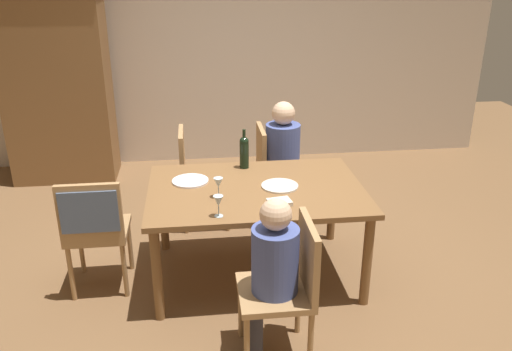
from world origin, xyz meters
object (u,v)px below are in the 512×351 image
object	(u,v)px
armoire_cabinet	(57,82)
chair_left_end	(94,222)
wine_glass_near_left	(218,202)
dinner_plate_host	(190,181)
chair_far_right	(273,167)
wine_glass_centre	(218,184)
wine_bottle_tall_green	(244,151)
person_woman_host	(271,269)
dinner_plate_guest_left	(280,186)
dining_table	(256,198)
chair_far_left	(195,171)
person_man_bearded	(285,153)
chair_near	(289,281)

from	to	relation	value
armoire_cabinet	chair_left_end	world-z (taller)	armoire_cabinet
wine_glass_near_left	dinner_plate_host	size ratio (longest dim) A/B	0.53
chair_far_right	wine_glass_centre	distance (m)	1.25
wine_bottle_tall_green	dinner_plate_host	size ratio (longest dim) A/B	1.17
person_woman_host	dinner_plate_guest_left	xyz separation A→B (m)	(0.21, 0.94, 0.12)
dinner_plate_host	armoire_cabinet	bearing A→B (deg)	123.62
dinner_plate_host	dinner_plate_guest_left	distance (m)	0.69
wine_glass_near_left	dinner_plate_host	xyz separation A→B (m)	(-0.19, 0.62, -0.10)
dining_table	chair_far_left	distance (m)	1.05
dining_table	wine_bottle_tall_green	distance (m)	0.48
dining_table	chair_far_left	xyz separation A→B (m)	(-0.45, 0.94, -0.13)
person_man_bearded	dining_table	bearing A→B (deg)	-22.47
wine_bottle_tall_green	wine_glass_centre	distance (m)	0.61
armoire_cabinet	dinner_plate_host	world-z (taller)	armoire_cabinet
dining_table	chair_left_end	size ratio (longest dim) A/B	1.75
chair_left_end	dinner_plate_guest_left	world-z (taller)	chair_left_end
armoire_cabinet	chair_far_right	world-z (taller)	armoire_cabinet
chair_far_right	chair_left_end	world-z (taller)	same
armoire_cabinet	dinner_plate_host	size ratio (longest dim) A/B	7.79
chair_far_right	person_woman_host	distance (m)	1.90
chair_far_right	person_man_bearded	xyz separation A→B (m)	(0.11, 0.00, 0.13)
person_woman_host	wine_bottle_tall_green	world-z (taller)	person_woman_host
chair_far_left	dining_table	bearing A→B (deg)	25.58
person_man_bearded	dinner_plate_guest_left	bearing A→B (deg)	-12.44
dinner_plate_guest_left	chair_far_left	bearing A→B (deg)	123.84
person_man_bearded	dinner_plate_guest_left	world-z (taller)	person_man_bearded
person_woman_host	dinner_plate_host	bearing A→B (deg)	22.53
chair_far_left	armoire_cabinet	bearing A→B (deg)	-133.29
person_man_bearded	chair_left_end	bearing A→B (deg)	-55.97
person_man_bearded	dinner_plate_host	xyz separation A→B (m)	(-0.88, -0.76, 0.09)
chair_left_end	wine_glass_centre	distance (m)	0.93
wine_bottle_tall_green	chair_far_right	bearing A→B (deg)	58.01
chair_left_end	chair_near	bearing A→B (deg)	-32.62
wine_glass_near_left	dinner_plate_host	distance (m)	0.65
chair_far_right	chair_far_left	distance (m)	0.72
chair_far_right	chair_near	bearing A→B (deg)	-5.70
chair_near	wine_bottle_tall_green	xyz separation A→B (m)	(-0.13, 1.36, 0.36)
dinner_plate_host	person_man_bearded	bearing A→B (deg)	40.89
chair_far_left	wine_bottle_tall_green	size ratio (longest dim) A/B	2.82
chair_left_end	wine_glass_centre	bearing A→B (deg)	-0.59
person_woman_host	dinner_plate_host	world-z (taller)	person_woman_host
person_woman_host	wine_glass_centre	size ratio (longest dim) A/B	7.26
dinner_plate_host	dinner_plate_guest_left	xyz separation A→B (m)	(0.67, -0.18, 0.00)
chair_far_right	wine_glass_centre	bearing A→B (deg)	-27.65
chair_left_end	chair_far_left	bearing A→B (deg)	55.30
dinner_plate_host	chair_left_end	bearing A→B (deg)	-156.48
chair_far_left	wine_bottle_tall_green	bearing A→B (deg)	38.25
chair_far_left	dinner_plate_host	size ratio (longest dim) A/B	3.29
dinner_plate_host	person_woman_host	bearing A→B (deg)	-67.47
person_woman_host	dining_table	bearing A→B (deg)	-1.56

